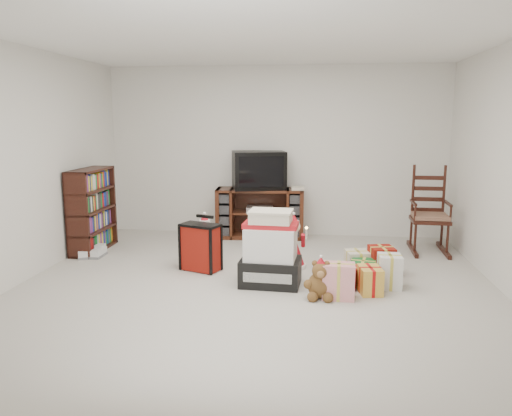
{
  "coord_description": "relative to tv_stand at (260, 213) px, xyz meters",
  "views": [
    {
      "loc": [
        0.61,
        -4.92,
        1.74
      ],
      "look_at": [
        -0.06,
        0.6,
        0.73
      ],
      "focal_mm": 35.0,
      "sensor_mm": 36.0,
      "label": 1
    }
  ],
  "objects": [
    {
      "name": "room",
      "position": [
        0.21,
        -2.24,
        0.89
      ],
      "size": [
        5.01,
        5.01,
        2.51
      ],
      "color": "#BCB5AC",
      "rests_on": "ground"
    },
    {
      "name": "tv_stand",
      "position": [
        0.0,
        0.0,
        0.0
      ],
      "size": [
        1.29,
        0.54,
        0.72
      ],
      "rotation": [
        0.0,
        0.0,
        0.07
      ],
      "color": "#431D13",
      "rests_on": "floor"
    },
    {
      "name": "bookshelf",
      "position": [
        -2.11,
        -1.01,
        0.16
      ],
      "size": [
        0.3,
        0.89,
        1.09
      ],
      "color": "#34150E",
      "rests_on": "floor"
    },
    {
      "name": "rocking_chair",
      "position": [
        2.3,
        -0.49,
        0.04
      ],
      "size": [
        0.5,
        0.79,
        1.17
      ],
      "rotation": [
        0.0,
        0.0,
        -0.03
      ],
      "color": "#34150E",
      "rests_on": "floor"
    },
    {
      "name": "gift_pile",
      "position": [
        0.36,
        -2.12,
        -0.02
      ],
      "size": [
        0.64,
        0.48,
        0.78
      ],
      "rotation": [
        0.0,
        0.0,
        -0.06
      ],
      "color": "black",
      "rests_on": "floor"
    },
    {
      "name": "red_suitcase",
      "position": [
        -0.49,
        -1.72,
        -0.08
      ],
      "size": [
        0.47,
        0.36,
        0.64
      ],
      "rotation": [
        0.0,
        0.0,
        -0.37
      ],
      "color": "maroon",
      "rests_on": "floor"
    },
    {
      "name": "stocking",
      "position": [
        0.21,
        -1.84,
        -0.06
      ],
      "size": [
        0.29,
        0.15,
        0.61
      ],
      "primitive_type": null,
      "rotation": [
        0.0,
        0.0,
        0.1
      ],
      "color": "#0D7714",
      "rests_on": "floor"
    },
    {
      "name": "teddy_bear",
      "position": [
        0.88,
        -2.47,
        -0.2
      ],
      "size": [
        0.25,
        0.22,
        0.37
      ],
      "color": "brown",
      "rests_on": "floor"
    },
    {
      "name": "santa_figurine",
      "position": [
        0.56,
        -1.47,
        -0.11
      ],
      "size": [
        0.32,
        0.3,
        0.65
      ],
      "color": "#AD121E",
      "rests_on": "floor"
    },
    {
      "name": "mrs_claus_figurine",
      "position": [
        -0.51,
        -1.4,
        -0.13
      ],
      "size": [
        0.3,
        0.28,
        0.61
      ],
      "color": "#AD121E",
      "rests_on": "floor"
    },
    {
      "name": "sneaker_pair",
      "position": [
        -2.01,
        -1.33,
        -0.31
      ],
      "size": [
        0.36,
        0.31,
        0.1
      ],
      "rotation": [
        0.0,
        0.0,
        0.25
      ],
      "color": "silver",
      "rests_on": "floor"
    },
    {
      "name": "gift_cluster",
      "position": [
        1.33,
        -1.99,
        -0.23
      ],
      "size": [
        0.79,
        1.15,
        0.27
      ],
      "color": "#AD1319",
      "rests_on": "floor"
    },
    {
      "name": "crt_television",
      "position": [
        -0.02,
        0.01,
        0.63
      ],
      "size": [
        0.85,
        0.7,
        0.54
      ],
      "rotation": [
        0.0,
        0.0,
        0.25
      ],
      "color": "black",
      "rests_on": "tv_stand"
    }
  ]
}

